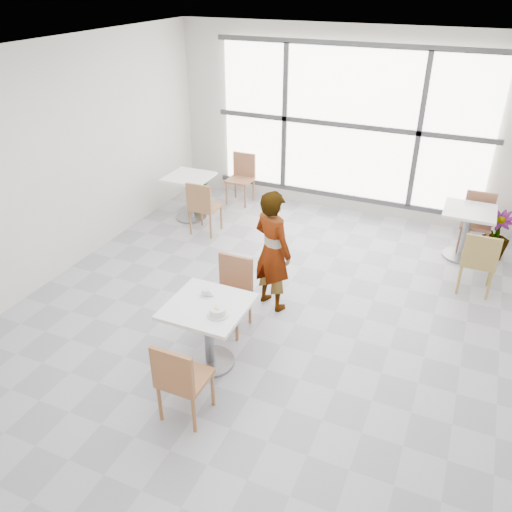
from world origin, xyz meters
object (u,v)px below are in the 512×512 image
at_px(plant_right, 496,235).
at_px(oatmeal_bowl, 218,311).
at_px(main_table, 208,323).
at_px(chair_near, 180,378).
at_px(bg_chair_right_near, 479,259).
at_px(plant_left, 199,192).
at_px(bg_table_left, 190,191).
at_px(bg_chair_left_near, 203,205).
at_px(bg_chair_left_far, 242,175).
at_px(person, 273,251).
at_px(bg_chair_right_far, 477,218).
at_px(coffee_cup, 206,293).
at_px(bg_table_right, 467,227).
at_px(chair_far, 232,288).

bearing_deg(plant_right, oatmeal_bowl, -123.16).
xyz_separation_m(main_table, chair_near, (0.14, -0.80, -0.02)).
xyz_separation_m(oatmeal_bowl, bg_chair_right_near, (2.30, 2.70, -0.29)).
bearing_deg(plant_left, bg_table_left, -82.23).
bearing_deg(bg_chair_left_near, bg_chair_left_far, -89.81).
xyz_separation_m(oatmeal_bowl, person, (0.01, 1.40, -0.03)).
height_order(bg_chair_right_far, plant_left, bg_chair_right_far).
relative_size(coffee_cup, bg_table_left, 0.21).
relative_size(person, plant_right, 2.13).
bearing_deg(bg_table_right, main_table, -122.59).
distance_m(bg_table_left, bg_chair_left_far, 1.12).
bearing_deg(plant_left, plant_right, 2.32).
distance_m(bg_chair_right_near, plant_left, 4.67).
height_order(person, bg_table_left, person).
xyz_separation_m(chair_near, bg_table_right, (2.13, 4.34, -0.01)).
height_order(bg_chair_left_far, plant_right, bg_chair_left_far).
xyz_separation_m(chair_near, bg_table_left, (-2.18, 3.93, -0.01)).
distance_m(person, bg_table_left, 2.90).
xyz_separation_m(coffee_cup, bg_chair_left_near, (-1.45, 2.54, -0.28)).
bearing_deg(bg_chair_right_near, coffee_cup, 43.38).
relative_size(oatmeal_bowl, plant_right, 0.29).
relative_size(bg_table_right, bg_chair_left_far, 0.86).
relative_size(main_table, bg_chair_left_far, 0.92).
xyz_separation_m(chair_far, person, (0.27, 0.56, 0.27)).
bearing_deg(bg_table_right, bg_chair_right_near, -77.44).
bearing_deg(bg_chair_left_far, chair_far, -66.69).
distance_m(bg_chair_left_near, plant_right, 4.35).
bearing_deg(bg_table_right, bg_table_left, -174.49).
bearing_deg(bg_chair_left_near, bg_chair_right_near, 178.53).
height_order(oatmeal_bowl, bg_table_right, oatmeal_bowl).
height_order(chair_near, bg_chair_right_far, same).
relative_size(chair_near, oatmeal_bowl, 4.14).
xyz_separation_m(coffee_cup, person, (0.28, 1.14, -0.01)).
height_order(chair_near, coffee_cup, chair_near).
distance_m(chair_near, oatmeal_bowl, 0.74).
bearing_deg(bg_chair_left_far, bg_chair_right_far, -3.68).
relative_size(chair_near, person, 0.57).
distance_m(main_table, oatmeal_bowl, 0.34).
distance_m(chair_near, person, 2.10).
bearing_deg(main_table, chair_near, -80.13).
xyz_separation_m(person, bg_chair_right_near, (2.30, 1.30, -0.27)).
xyz_separation_m(oatmeal_bowl, plant_left, (-2.27, 3.63, -0.47)).
height_order(coffee_cup, bg_chair_right_far, bg_chair_right_far).
bearing_deg(plant_left, bg_table_right, 0.40).
height_order(coffee_cup, bg_table_right, coffee_cup).
bearing_deg(person, main_table, 106.23).
bearing_deg(bg_chair_right_far, person, -130.26).
bearing_deg(main_table, oatmeal_bowl, -32.82).
relative_size(coffee_cup, plant_right, 0.22).
xyz_separation_m(chair_far, plant_right, (2.76, 2.98, -0.14)).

